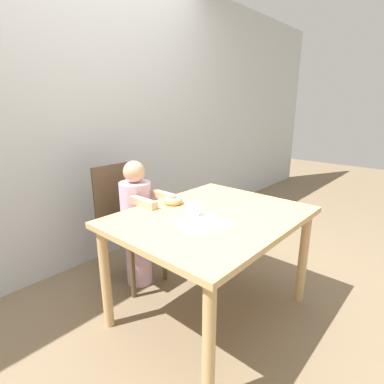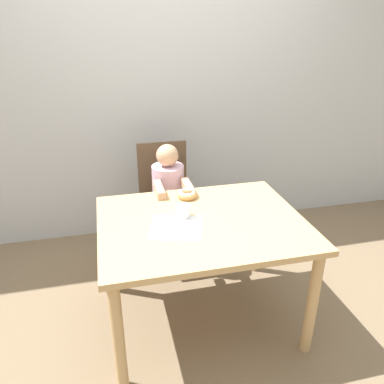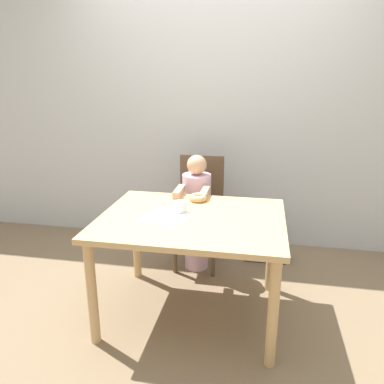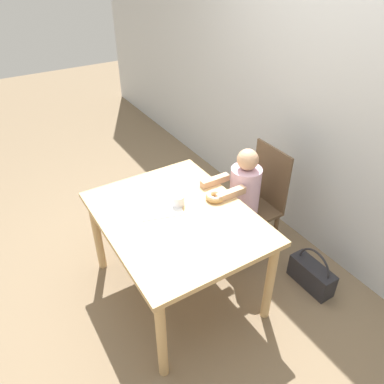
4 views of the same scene
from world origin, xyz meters
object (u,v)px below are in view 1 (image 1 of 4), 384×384
object	(u,v)px
child_figure	(137,224)
handbag	(170,237)
chair	(127,224)
cup	(193,210)
donut	(173,200)

from	to	relation	value
child_figure	handbag	world-z (taller)	child_figure
chair	child_figure	bearing A→B (deg)	-90.00
child_figure	cup	distance (m)	0.61
child_figure	donut	bearing A→B (deg)	-77.95
handbag	cup	bearing A→B (deg)	-125.91
chair	child_figure	world-z (taller)	child_figure
donut	cup	distance (m)	0.26
cup	chair	bearing A→B (deg)	89.11
donut	cup	bearing A→B (deg)	-107.44
chair	cup	xyz separation A→B (m)	(-0.01, -0.69, 0.28)
chair	cup	distance (m)	0.74
donut	handbag	world-z (taller)	donut
chair	donut	xyz separation A→B (m)	(0.07, -0.44, 0.27)
chair	donut	bearing A→B (deg)	-81.39
handbag	child_figure	bearing A→B (deg)	-157.08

